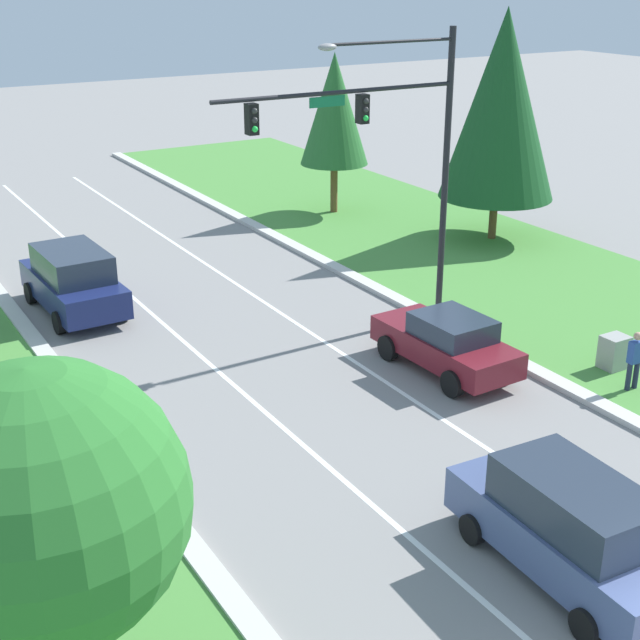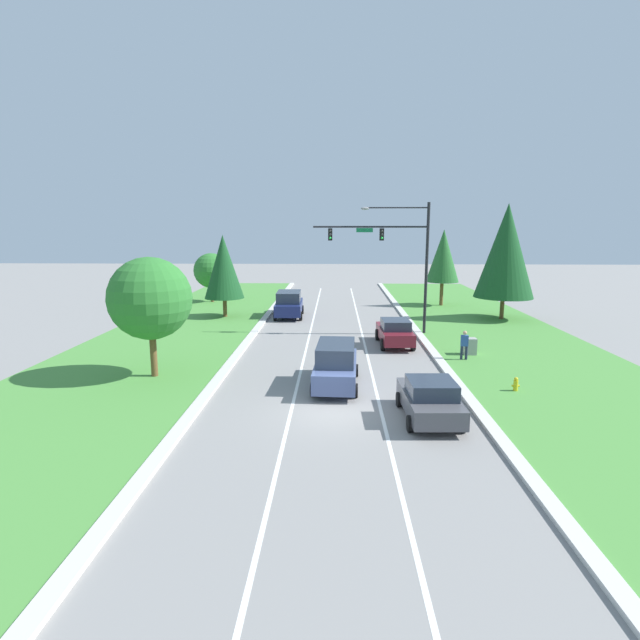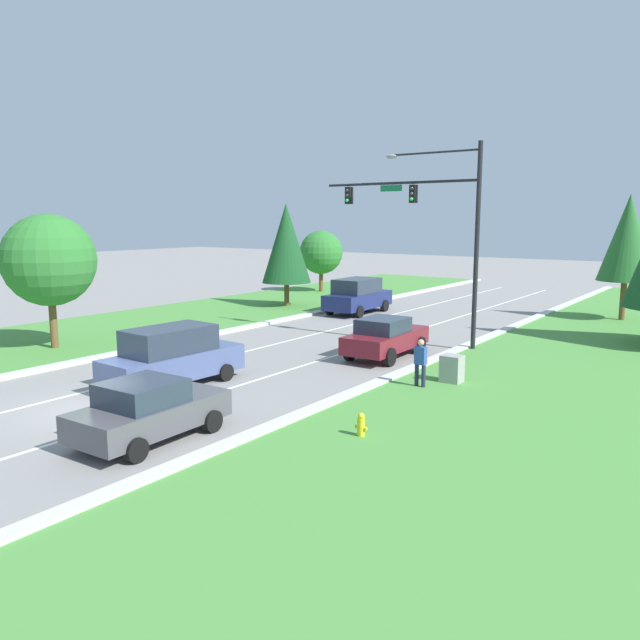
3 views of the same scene
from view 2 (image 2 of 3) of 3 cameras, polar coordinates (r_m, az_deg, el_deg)
The scene contains 20 objects.
ground_plane at distance 20.25m, azimuth 1.85°, elevation -10.40°, with size 160.00×160.00×0.00m, color gray.
curb_strip_right at distance 21.01m, azimuth 17.69°, elevation -9.91°, with size 0.50×90.00×0.15m.
curb_strip_left at distance 20.98m, azimuth -14.01°, elevation -9.74°, with size 0.50×90.00×0.15m.
grass_verge_right at distance 23.01m, azimuth 30.53°, elevation -9.20°, with size 10.00×90.00×0.08m.
grass_verge_left at distance 22.96m, azimuth -26.88°, elevation -8.91°, with size 10.00×90.00×0.08m.
lane_stripe_inner_left at distance 20.32m, azimuth -3.32°, elevation -10.33°, with size 0.14×81.00×0.01m.
lane_stripe_inner_right at distance 20.33m, azimuth 7.01°, elevation -10.38°, with size 0.14×81.00×0.01m.
traffic_signal_mast at distance 34.00m, azimuth 8.68°, elevation 8.09°, with size 7.72×0.41×8.85m.
burgundy_sedan at distance 31.20m, azimuth 8.55°, elevation -1.36°, with size 2.15×4.54×1.66m.
slate_blue_suv at distance 23.03m, azimuth 1.83°, elevation -5.10°, with size 2.23×5.04×2.05m.
navy_suv at distance 40.63m, azimuth -3.57°, elevation 1.84°, with size 2.37×5.05×2.11m.
graphite_sedan at distance 19.69m, azimuth 12.44°, elevation -8.82°, with size 2.20×4.16×1.60m.
utility_cabinet at distance 29.76m, azimuth 16.72°, elevation -2.96°, with size 0.70×0.60×1.01m.
pedestrian at distance 28.40m, azimuth 16.17°, elevation -2.68°, with size 0.40×0.24×1.69m.
fire_hydrant at distance 23.96m, azimuth 21.46°, elevation -6.93°, with size 0.34×0.20×0.70m.
conifer_near_right_tree at distance 41.47m, azimuth 20.48°, elevation 7.41°, with size 4.53×4.53×9.05m.
oak_near_left_tree at distance 25.06m, azimuth -18.85°, elevation 2.33°, with size 3.95×3.95×5.88m.
conifer_far_right_tree at distance 47.23m, azimuth 13.89°, elevation 7.11°, with size 2.98×2.98×7.03m.
oak_far_left_tree at distance 49.27m, azimuth -12.32°, elevation 5.52°, with size 3.34×3.34×4.78m.
conifer_mid_left_tree at distance 40.69m, azimuth -10.97°, elevation 5.99°, with size 3.15×3.15×6.65m.
Camera 2 is at (-0.05, -18.90, 7.26)m, focal length 28.00 mm.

